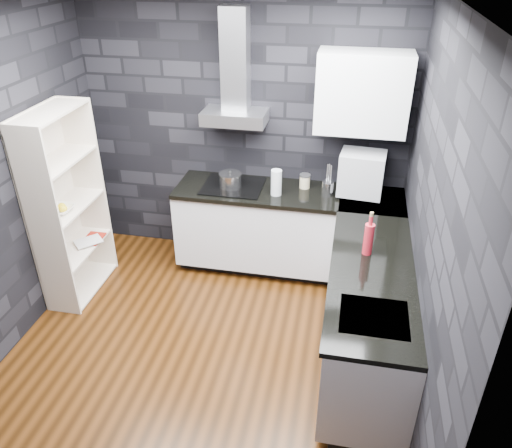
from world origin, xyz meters
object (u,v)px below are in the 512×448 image
(appliance_garage, at_px, (361,173))
(fruit_bowl, at_px, (60,209))
(bookshelf, at_px, (68,207))
(glass_vase, at_px, (276,183))
(utensil_crock, at_px, (328,189))
(red_bottle, at_px, (368,239))
(pot, at_px, (230,181))
(storage_jar, at_px, (305,182))

(appliance_garage, height_order, fruit_bowl, appliance_garage)
(bookshelf, xyz_separation_m, fruit_bowl, (0.00, -0.12, 0.04))
(fruit_bowl, bearing_deg, glass_vase, 22.23)
(utensil_crock, relative_size, appliance_garage, 0.35)
(appliance_garage, relative_size, red_bottle, 1.58)
(pot, relative_size, fruit_bowl, 0.94)
(glass_vase, height_order, appliance_garage, appliance_garage)
(glass_vase, bearing_deg, utensil_crock, 8.68)
(red_bottle, relative_size, bookshelf, 0.14)
(glass_vase, relative_size, bookshelf, 0.14)
(glass_vase, relative_size, appliance_garage, 0.62)
(red_bottle, bearing_deg, pot, 144.93)
(pot, distance_m, fruit_bowl, 1.57)
(utensil_crock, relative_size, red_bottle, 0.55)
(bookshelf, height_order, fruit_bowl, bookshelf)
(storage_jar, xyz_separation_m, appliance_garage, (0.53, -0.06, 0.16))
(bookshelf, relative_size, fruit_bowl, 8.00)
(appliance_garage, distance_m, fruit_bowl, 2.74)
(bookshelf, distance_m, fruit_bowl, 0.12)
(glass_vase, xyz_separation_m, storage_jar, (0.25, 0.20, -0.06))
(red_bottle, xyz_separation_m, fruit_bowl, (-2.67, 0.13, -0.09))
(utensil_crock, xyz_separation_m, red_bottle, (0.38, -0.94, 0.06))
(red_bottle, height_order, fruit_bowl, red_bottle)
(storage_jar, bearing_deg, bookshelf, -158.17)
(appliance_garage, height_order, bookshelf, bookshelf)
(utensil_crock, distance_m, appliance_garage, 0.34)
(utensil_crock, bearing_deg, red_bottle, -68.18)
(storage_jar, distance_m, appliance_garage, 0.56)
(storage_jar, height_order, appliance_garage, appliance_garage)
(red_bottle, bearing_deg, appliance_garage, 94.46)
(utensil_crock, height_order, appliance_garage, appliance_garage)
(storage_jar, relative_size, red_bottle, 0.48)
(pot, height_order, storage_jar, pot)
(pot, bearing_deg, storage_jar, 11.77)
(utensil_crock, xyz_separation_m, appliance_garage, (0.30, 0.07, 0.15))
(pot, height_order, red_bottle, red_bottle)
(red_bottle, bearing_deg, utensil_crock, 111.82)
(utensil_crock, height_order, fruit_bowl, utensil_crock)
(appliance_garage, bearing_deg, glass_vase, -164.52)
(pot, height_order, utensil_crock, utensil_crock)
(glass_vase, distance_m, utensil_crock, 0.49)
(pot, xyz_separation_m, storage_jar, (0.71, 0.15, -0.01))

